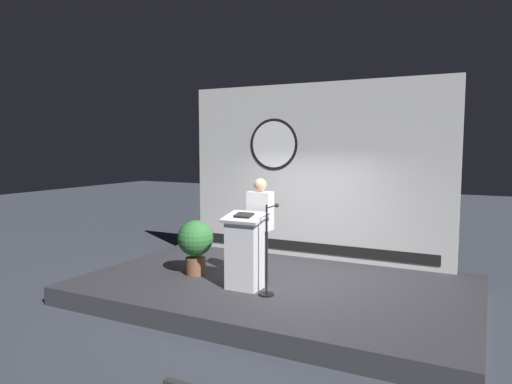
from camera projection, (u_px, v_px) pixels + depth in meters
The scene contains 7 objects.
ground_plane at pixel (276, 298), 7.86m from camera, with size 40.00×40.00×0.00m, color #383D47.
stage_platform at pixel (276, 290), 7.85m from camera, with size 6.40×4.00×0.30m, color #333338.
banner_display at pixel (313, 172), 9.31m from camera, with size 5.41×0.12×3.51m.
podium at pixel (245, 252), 7.37m from camera, with size 0.64×0.50×1.22m.
speaker_person at pixel (260, 229), 7.75m from camera, with size 0.40×0.26×1.73m.
microphone_stand at pixel (268, 263), 7.09m from camera, with size 0.24×0.53×1.39m.
potted_plant at pixel (195, 242), 8.20m from camera, with size 0.63×0.63×0.97m.
Camera 1 is at (3.16, -6.97, 2.56)m, focal length 32.62 mm.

